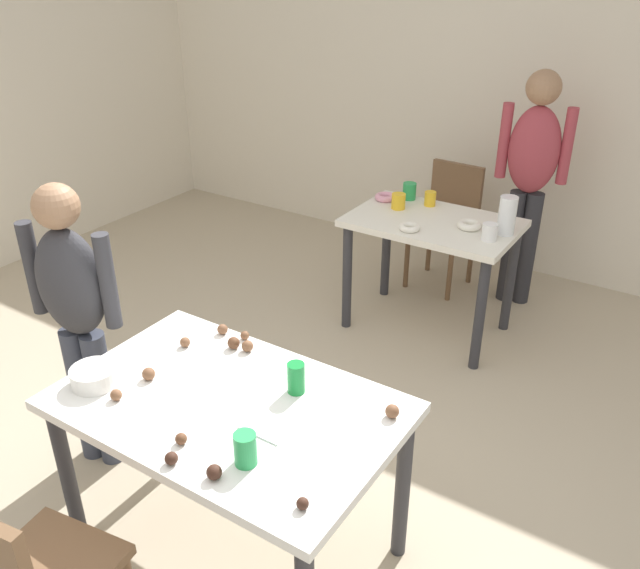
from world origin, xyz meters
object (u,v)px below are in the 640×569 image
object	(u,v)px
pitcher_far	(507,216)
dining_table_far	(432,239)
person_adult_far	(531,170)
chair_far_table	(448,218)
dining_table_near	(229,423)
mixing_bowl	(94,376)
person_girl_near	(76,309)
soda_can	(296,378)

from	to	relation	value
pitcher_far	dining_table_far	bearing A→B (deg)	-176.08
dining_table_far	person_adult_far	bearing A→B (deg)	62.26
chair_far_table	person_adult_far	xyz separation A→B (m)	(0.53, -0.00, 0.45)
dining_table_near	chair_far_table	bearing A→B (deg)	95.84
dining_table_near	mixing_bowl	distance (m)	0.54
dining_table_far	chair_far_table	size ratio (longest dim) A/B	1.15
person_girl_near	mixing_bowl	size ratio (longest dim) A/B	7.94
soda_can	pitcher_far	world-z (taller)	pitcher_far
mixing_bowl	soda_can	world-z (taller)	soda_can
dining_table_near	person_adult_far	bearing A→B (deg)	84.65
person_girl_near	person_adult_far	distance (m)	2.89
dining_table_near	soda_can	xyz separation A→B (m)	(0.18, 0.19, 0.16)
dining_table_near	mixing_bowl	xyz separation A→B (m)	(-0.49, -0.19, 0.13)
soda_can	person_adult_far	bearing A→B (deg)	88.21
dining_table_far	person_girl_near	bearing A→B (deg)	-112.21
person_girl_near	dining_table_near	bearing A→B (deg)	-4.56
dining_table_far	dining_table_near	bearing A→B (deg)	-87.13
dining_table_far	pitcher_far	size ratio (longest dim) A/B	4.47
dining_table_near	soda_can	bearing A→B (deg)	47.03
dining_table_near	soda_can	size ratio (longest dim) A/B	10.28
mixing_bowl	soda_can	bearing A→B (deg)	29.29
person_girl_near	pitcher_far	distance (m)	2.35
dining_table_near	chair_far_table	size ratio (longest dim) A/B	1.44
dining_table_far	person_adult_far	distance (m)	0.83
mixing_bowl	soda_can	xyz separation A→B (m)	(0.67, 0.38, 0.03)
dining_table_far	pitcher_far	world-z (taller)	pitcher_far
soda_can	pitcher_far	bearing A→B (deg)	85.36
dining_table_far	chair_far_table	world-z (taller)	chair_far_table
chair_far_table	dining_table_far	bearing A→B (deg)	-75.53
chair_far_table	person_girl_near	size ratio (longest dim) A/B	0.62
dining_table_near	person_adult_far	xyz separation A→B (m)	(0.25, 2.72, 0.29)
dining_table_near	pitcher_far	distance (m)	2.11
chair_far_table	soda_can	xyz separation A→B (m)	(0.45, -2.54, 0.31)
dining_table_far	soda_can	distance (m)	1.88
soda_can	pitcher_far	size ratio (longest dim) A/B	0.55
person_girl_near	person_adult_far	bearing A→B (deg)	66.32
person_adult_far	mixing_bowl	world-z (taller)	person_adult_far
chair_far_table	soda_can	size ratio (longest dim) A/B	7.13
soda_can	pitcher_far	distance (m)	1.89
soda_can	chair_far_table	bearing A→B (deg)	100.15
pitcher_far	mixing_bowl	bearing A→B (deg)	-110.00
dining_table_near	dining_table_far	xyz separation A→B (m)	(-0.10, 2.04, -0.03)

